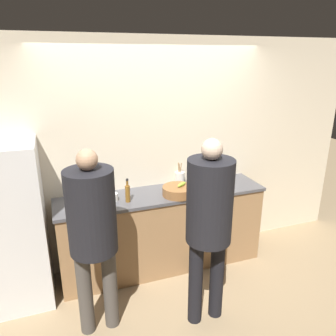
{
  "coord_description": "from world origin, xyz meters",
  "views": [
    {
      "loc": [
        -1.09,
        -2.87,
        2.38
      ],
      "look_at": [
        0.0,
        0.13,
        1.29
      ],
      "focal_mm": 35.0,
      "sensor_mm": 36.0,
      "label": 1
    }
  ],
  "objects_px": {
    "person_left": "(92,226)",
    "utensil_crock": "(180,178)",
    "refrigerator": "(5,228)",
    "bottle_amber": "(128,193)",
    "cup_white": "(114,197)",
    "person_center": "(209,215)",
    "fruit_bowl": "(178,191)"
  },
  "relations": [
    {
      "from": "person_left",
      "to": "utensil_crock",
      "type": "xyz_separation_m",
      "value": [
        1.14,
        0.9,
        -0.04
      ]
    },
    {
      "from": "cup_white",
      "to": "fruit_bowl",
      "type": "bearing_deg",
      "value": -7.62
    },
    {
      "from": "person_center",
      "to": "utensil_crock",
      "type": "bearing_deg",
      "value": 81.01
    },
    {
      "from": "refrigerator",
      "to": "bottle_amber",
      "type": "xyz_separation_m",
      "value": [
        1.19,
        -0.07,
        0.21
      ]
    },
    {
      "from": "person_center",
      "to": "bottle_amber",
      "type": "height_order",
      "value": "person_center"
    },
    {
      "from": "refrigerator",
      "to": "fruit_bowl",
      "type": "relative_size",
      "value": 4.85
    },
    {
      "from": "person_left",
      "to": "person_center",
      "type": "height_order",
      "value": "person_center"
    },
    {
      "from": "cup_white",
      "to": "utensil_crock",
      "type": "bearing_deg",
      "value": 15.07
    },
    {
      "from": "bottle_amber",
      "to": "person_left",
      "type": "bearing_deg",
      "value": -125.99
    },
    {
      "from": "fruit_bowl",
      "to": "bottle_amber",
      "type": "relative_size",
      "value": 1.33
    },
    {
      "from": "person_left",
      "to": "refrigerator",
      "type": "bearing_deg",
      "value": 138.44
    },
    {
      "from": "refrigerator",
      "to": "fruit_bowl",
      "type": "bearing_deg",
      "value": -2.73
    },
    {
      "from": "person_left",
      "to": "utensil_crock",
      "type": "distance_m",
      "value": 1.46
    },
    {
      "from": "person_left",
      "to": "cup_white",
      "type": "xyz_separation_m",
      "value": [
        0.3,
        0.68,
        -0.07
      ]
    },
    {
      "from": "refrigerator",
      "to": "person_center",
      "type": "bearing_deg",
      "value": -27.26
    },
    {
      "from": "person_left",
      "to": "bottle_amber",
      "type": "distance_m",
      "value": 0.75
    },
    {
      "from": "fruit_bowl",
      "to": "bottle_amber",
      "type": "xyz_separation_m",
      "value": [
        -0.56,
        0.02,
        0.05
      ]
    },
    {
      "from": "person_left",
      "to": "person_center",
      "type": "bearing_deg",
      "value": -12.62
    },
    {
      "from": "person_center",
      "to": "person_left",
      "type": "bearing_deg",
      "value": 167.38
    },
    {
      "from": "fruit_bowl",
      "to": "bottle_amber",
      "type": "height_order",
      "value": "bottle_amber"
    },
    {
      "from": "fruit_bowl",
      "to": "cup_white",
      "type": "bearing_deg",
      "value": 172.38
    },
    {
      "from": "utensil_crock",
      "to": "refrigerator",
      "type": "bearing_deg",
      "value": -172.97
    },
    {
      "from": "person_center",
      "to": "bottle_amber",
      "type": "relative_size",
      "value": 6.88
    },
    {
      "from": "person_left",
      "to": "fruit_bowl",
      "type": "relative_size",
      "value": 5.02
    },
    {
      "from": "bottle_amber",
      "to": "cup_white",
      "type": "xyz_separation_m",
      "value": [
        -0.13,
        0.07,
        -0.06
      ]
    },
    {
      "from": "fruit_bowl",
      "to": "bottle_amber",
      "type": "distance_m",
      "value": 0.56
    },
    {
      "from": "refrigerator",
      "to": "person_left",
      "type": "distance_m",
      "value": 1.03
    },
    {
      "from": "person_center",
      "to": "utensil_crock",
      "type": "distance_m",
      "value": 1.14
    },
    {
      "from": "person_center",
      "to": "utensil_crock",
      "type": "xyz_separation_m",
      "value": [
        0.18,
        1.12,
        -0.07
      ]
    },
    {
      "from": "bottle_amber",
      "to": "refrigerator",
      "type": "bearing_deg",
      "value": 176.85
    },
    {
      "from": "fruit_bowl",
      "to": "cup_white",
      "type": "height_order",
      "value": "fruit_bowl"
    },
    {
      "from": "refrigerator",
      "to": "person_left",
      "type": "relative_size",
      "value": 0.97
    }
  ]
}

